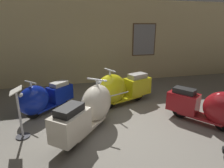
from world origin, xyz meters
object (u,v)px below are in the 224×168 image
(scooter_2, at_px, (119,89))
(info_stanchion, at_px, (20,117))
(scooter_0, at_px, (43,98))
(scooter_3, at_px, (210,107))
(scooter_1, at_px, (90,109))

(scooter_2, distance_m, info_stanchion, 2.62)
(scooter_0, relative_size, scooter_3, 0.88)
(scooter_2, bearing_deg, info_stanchion, 3.18)
(scooter_0, xyz_separation_m, info_stanchion, (-0.33, -1.02, 0.02))
(scooter_1, relative_size, scooter_2, 0.91)
(scooter_2, relative_size, scooter_3, 1.15)
(scooter_0, relative_size, scooter_2, 0.76)
(scooter_0, distance_m, info_stanchion, 1.08)
(scooter_2, xyz_separation_m, info_stanchion, (-2.39, -1.07, -0.06))
(scooter_0, bearing_deg, scooter_3, 113.92)
(scooter_1, relative_size, info_stanchion, 1.58)
(scooter_3, bearing_deg, scooter_2, -169.16)
(info_stanchion, bearing_deg, scooter_2, 24.15)
(scooter_1, relative_size, scooter_3, 1.05)
(scooter_0, height_order, scooter_2, scooter_2)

